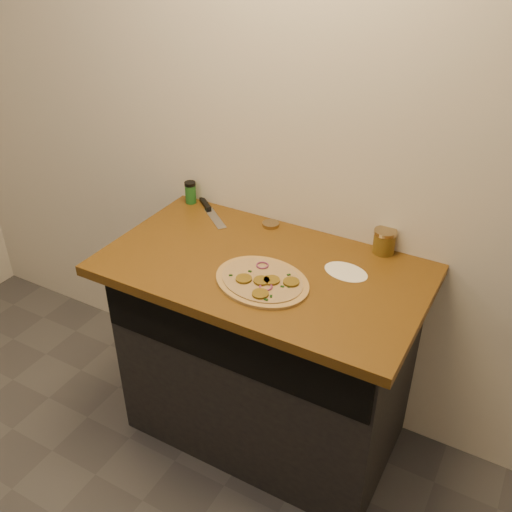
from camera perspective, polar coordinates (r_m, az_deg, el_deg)
The scene contains 8 objects.
cabinet at distance 2.41m, azimuth 1.04°, elevation -9.92°, with size 1.10×0.60×0.86m, color black.
countertop at distance 2.12m, azimuth 0.78°, elevation -1.30°, with size 1.20×0.70×0.04m, color brown.
pizza at distance 2.00m, azimuth 0.63°, elevation -2.51°, with size 0.43×0.43×0.02m.
chefs_knife at distance 2.48m, azimuth -4.65°, elevation 4.56°, with size 0.24×0.20×0.02m.
mason_jar_lid at distance 2.36m, azimuth 1.49°, elevation 3.18°, with size 0.07×0.07×0.01m, color #9A8259.
salsa_jar at distance 2.21m, azimuth 12.72°, elevation 1.46°, with size 0.09×0.09×0.09m.
spice_shaker at distance 2.54m, azimuth -6.57°, elevation 6.34°, with size 0.05×0.05×0.10m.
flour_spill at distance 2.09m, azimuth 8.98°, elevation -1.57°, with size 0.17×0.17×0.00m, color white.
Camera 1 is at (0.84, -0.14, 2.04)m, focal length 40.00 mm.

